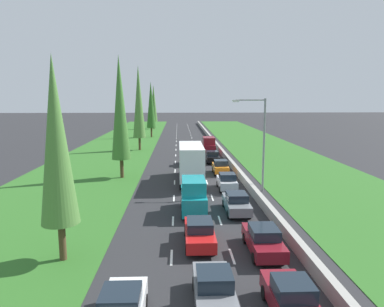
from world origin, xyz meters
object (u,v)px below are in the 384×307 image
Objects in this scene: silver_hatchback_right_lane at (227,182)px; teal_van_centre_lane at (193,196)px; maroon_hatchback_right_lane at (291,298)px; maroon_sedan_right_lane at (263,240)px; poplar_tree_fourth at (151,105)px; grey_sedan_right_lane at (236,203)px; grey_hatchback_centre_lane at (214,288)px; red_sedan_centre_lane at (199,232)px; street_light_mast at (261,138)px; poplar_tree_second at (120,108)px; poplar_tree_nearest at (56,142)px; silver_hatchback_centre_lane at (188,159)px; poplar_tree_third at (139,102)px; orange_hatchback_right_lane at (220,167)px; black_sedan_right_lane at (212,157)px; maroon_van_right_lane at (209,146)px; poplar_tree_fifth at (154,103)px; white_box_truck_centre_lane at (191,162)px.

teal_van_centre_lane is at bearing -117.61° from silver_hatchback_right_lane.
maroon_hatchback_right_lane is 6.11m from maroon_sedan_right_lane.
grey_sedan_right_lane is at bearing -78.77° from poplar_tree_fourth.
grey_hatchback_centre_lane is 0.87× the size of red_sedan_centre_lane.
poplar_tree_second is at bearing 155.84° from street_light_mast.
silver_hatchback_right_lane is 19.58m from poplar_tree_nearest.
silver_hatchback_centre_lane is at bearing 105.04° from silver_hatchback_right_lane.
poplar_tree_nearest is 62.10m from poplar_tree_fourth.
maroon_hatchback_right_lane is 49.46m from poplar_tree_third.
orange_hatchback_right_lane is 9.64m from street_light_mast.
black_sedan_right_lane is at bearing 90.40° from maroon_sedan_right_lane.
poplar_tree_second is at bearing -124.72° from maroon_van_right_lane.
maroon_van_right_lane is at bearing -23.61° from poplar_tree_third.
poplar_tree_fifth is at bearing 95.54° from grey_hatchback_centre_lane.
orange_hatchback_right_lane is 41.95m from poplar_tree_fourth.
white_box_truck_centre_lane is 10.02m from silver_hatchback_centre_lane.
poplar_tree_fourth is at bearing 113.69° from maroon_van_right_lane.
grey_sedan_right_lane is 12.90m from grey_hatchback_centre_lane.
white_box_truck_centre_lane is (-3.31, 23.73, 1.35)m from maroon_hatchback_right_lane.
poplar_tree_fifth is at bearing 97.29° from white_box_truck_centre_lane.
street_light_mast is at bearing -82.54° from maroon_van_right_lane.
white_box_truck_centre_lane is 66.58m from poplar_tree_fifth.
maroon_hatchback_right_lane is 0.87× the size of red_sedan_centre_lane.
poplar_tree_nearest is at bearing -90.22° from poplar_tree_second.
maroon_sedan_right_lane is 84.59m from poplar_tree_fifth.
maroon_sedan_right_lane is at bearing -89.85° from maroon_van_right_lane.
street_light_mast reaches higher than orange_hatchback_right_lane.
maroon_sedan_right_lane is at bearing -87.00° from grey_sedan_right_lane.
grey_hatchback_centre_lane is at bearing -84.46° from poplar_tree_fifth.
red_sedan_centre_lane is at bearing -97.10° from black_sedan_right_lane.
poplar_tree_fifth is (-0.36, 42.02, -0.94)m from poplar_tree_third.
maroon_hatchback_right_lane is 1.00× the size of orange_hatchback_right_lane.
grey_sedan_right_lane is 0.50× the size of street_light_mast.
poplar_tree_fourth is at bearing 97.74° from teal_van_centre_lane.
teal_van_centre_lane reaches higher than silver_hatchback_right_lane.
orange_hatchback_right_lane is 0.87× the size of black_sedan_right_lane.
red_sedan_centre_lane is at bearing -95.85° from maroon_van_right_lane.
maroon_van_right_lane is (-0.09, 36.37, 0.59)m from maroon_sedan_right_lane.
maroon_van_right_lane is at bearing -75.74° from poplar_tree_fifth.
poplar_tree_fifth is at bearing 90.58° from poplar_tree_second.
white_box_truck_centre_lane is at bearing -89.53° from silver_hatchback_centre_lane.
poplar_tree_nearest reaches higher than red_sedan_centre_lane.
maroon_sedan_right_lane is 27.81m from silver_hatchback_centre_lane.
grey_hatchback_centre_lane is 6.49m from red_sedan_centre_lane.
grey_sedan_right_lane is 0.35× the size of poplar_tree_fourth.
maroon_sedan_right_lane is 0.48× the size of white_box_truck_centre_lane.
white_box_truck_centre_lane is (-3.70, -4.08, 1.35)m from orange_hatchback_right_lane.
maroon_hatchback_right_lane is 3.26m from grey_hatchback_centre_lane.
silver_hatchback_centre_lane is (-3.39, 33.66, 0.00)m from maroon_hatchback_right_lane.
street_light_mast reaches higher than silver_hatchback_centre_lane.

